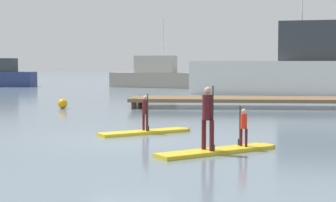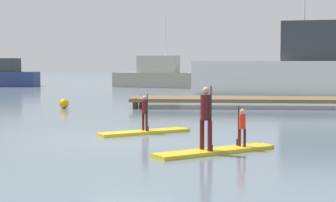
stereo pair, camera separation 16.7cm
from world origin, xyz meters
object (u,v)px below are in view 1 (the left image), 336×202
at_px(paddler_child_solo, 145,111).
at_px(motor_boat_small_navy, 333,79).
at_px(paddleboard_near, 145,132).
at_px(trawler_grey_distant, 154,76).
at_px(paddler_adult, 208,114).
at_px(paddler_child_front, 243,125).
at_px(mooring_buoy_mid, 63,104).
at_px(paddleboard_far, 218,151).
at_px(fishing_boat_white_large, 301,70).

relative_size(paddler_child_solo, motor_boat_small_navy, 0.24).
xyz_separation_m(paddleboard_near, trawler_grey_distant, (-3.03, 33.84, 1.04)).
xyz_separation_m(paddleboard_near, paddler_adult, (2.10, -3.97, 1.00)).
bearing_deg(paddler_child_front, mooring_buoy_mid, 123.26).
xyz_separation_m(paddler_child_front, trawler_grey_distant, (-6.09, 37.08, 0.42)).
height_order(paddler_adult, paddler_child_front, paddler_adult).
xyz_separation_m(paddleboard_far, fishing_boat_white_large, (6.55, 26.84, 1.78)).
distance_m(paddleboard_far, fishing_boat_white_large, 27.69).
bearing_deg(motor_boat_small_navy, paddler_child_front, -105.42).
height_order(paddler_adult, fishing_boat_white_large, fishing_boat_white_large).
relative_size(paddleboard_far, fishing_boat_white_large, 0.21).
bearing_deg(paddleboard_near, paddler_child_front, -46.58).
bearing_deg(fishing_boat_white_large, paddleboard_near, -111.11).
bearing_deg(paddleboard_far, mooring_buoy_mid, 120.02).
relative_size(paddler_adult, motor_boat_small_navy, 0.33).
relative_size(trawler_grey_distant, mooring_buoy_mid, 17.45).
distance_m(paddleboard_near, paddler_child_front, 4.50).
relative_size(paddleboard_far, paddler_child_front, 2.98).
bearing_deg(paddleboard_near, fishing_boat_white_large, 68.89).
bearing_deg(fishing_boat_white_large, trawler_grey_distant, 137.95).
xyz_separation_m(paddler_adult, motor_boat_small_navy, (13.12, 44.80, -0.42)).
bearing_deg(paddler_child_front, paddleboard_near, 133.42).
height_order(paddleboard_near, trawler_grey_distant, trawler_grey_distant).
distance_m(paddler_adult, mooring_buoy_mid, 15.61).
bearing_deg(fishing_boat_white_large, paddleboard_far, -103.70).
distance_m(paddler_adult, motor_boat_small_navy, 46.68).
bearing_deg(paddleboard_near, trawler_grey_distant, 95.12).
xyz_separation_m(paddler_child_solo, paddler_adult, (2.09, -3.97, 0.28)).
xyz_separation_m(paddler_child_front, mooring_buoy_mid, (-8.47, 12.92, -0.42)).
bearing_deg(motor_boat_small_navy, paddleboard_near, -110.44).
height_order(paddleboard_far, fishing_boat_white_large, fishing_boat_white_large).
bearing_deg(paddler_adult, paddler_child_solo, 117.78).
bearing_deg(paddler_child_solo, paddler_child_front, -46.60).
xyz_separation_m(paddler_child_solo, paddleboard_far, (2.35, -3.76, -0.72)).
distance_m(paddler_child_solo, mooring_buoy_mid, 11.12).
height_order(paddleboard_near, paddler_child_front, paddler_child_front).
distance_m(paddleboard_near, paddler_child_solo, 0.72).
distance_m(paddleboard_near, trawler_grey_distant, 33.99).
xyz_separation_m(paddler_child_solo, fishing_boat_white_large, (8.90, 23.08, 1.06)).
relative_size(paddler_child_solo, paddleboard_far, 0.38).
relative_size(paddler_child_front, mooring_buoy_mid, 2.19).
height_order(paddler_child_solo, paddler_child_front, paddler_child_solo).
distance_m(paddler_child_front, trawler_grey_distant, 37.58).
bearing_deg(paddler_adult, paddleboard_near, 117.84).
bearing_deg(trawler_grey_distant, fishing_boat_white_large, -42.05).
distance_m(paddler_child_solo, paddler_child_front, 4.44).
distance_m(paddleboard_far, paddler_adult, 1.06).
height_order(paddler_child_front, fishing_boat_white_large, fishing_boat_white_large).
height_order(fishing_boat_white_large, motor_boat_small_navy, fishing_boat_white_large).
relative_size(motor_boat_small_navy, mooring_buoy_mid, 10.32).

